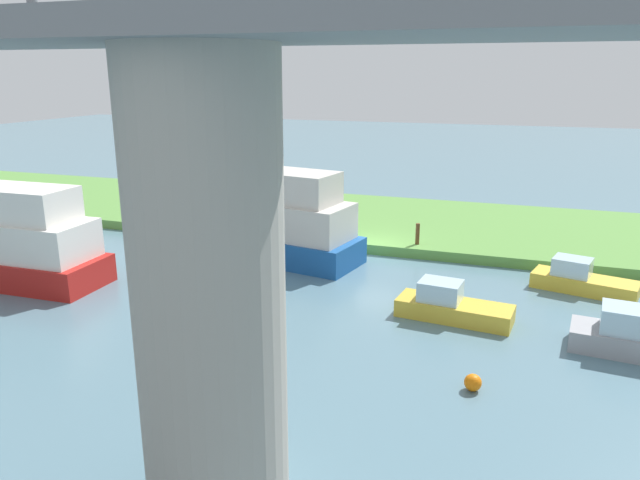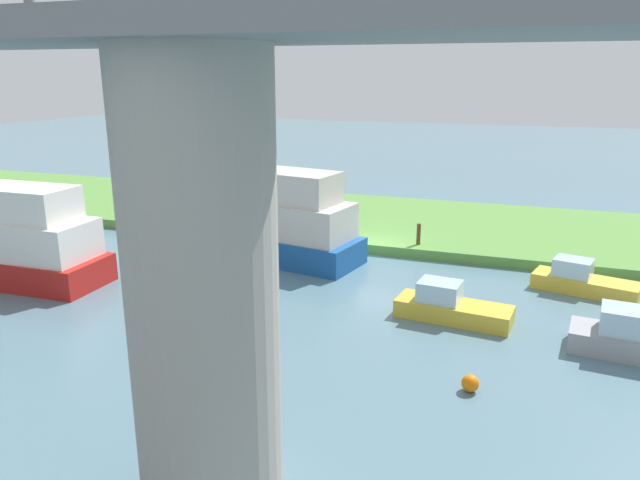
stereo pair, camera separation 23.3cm
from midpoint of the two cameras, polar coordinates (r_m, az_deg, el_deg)
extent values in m
plane|color=slate|center=(29.82, 5.37, -1.43)|extent=(160.00, 160.00, 0.00)
cube|color=#5B9342|center=(35.40, 7.78, 1.67)|extent=(80.00, 12.00, 0.50)
cylinder|color=#9E998E|center=(11.90, -10.55, -4.87)|extent=(2.98, 2.98, 9.25)
cube|color=slate|center=(11.19, -11.86, 19.22)|extent=(74.41, 4.00, 0.50)
cylinder|color=#2D334C|center=(32.43, -2.04, 1.46)|extent=(0.29, 0.29, 0.55)
cylinder|color=red|center=(32.30, -2.05, 2.45)|extent=(0.47, 0.47, 0.60)
sphere|color=tan|center=(32.20, -2.06, 3.18)|extent=(0.24, 0.24, 0.24)
cylinder|color=brown|center=(29.98, 9.58, 0.55)|extent=(0.20, 0.20, 1.06)
cube|color=#195199|center=(29.46, -4.68, -0.38)|extent=(9.68, 4.78, 1.23)
cube|color=beige|center=(28.81, -3.90, 2.23)|extent=(7.80, 4.13, 1.65)
cube|color=beige|center=(28.10, -2.74, 5.13)|extent=(4.99, 3.18, 1.44)
cylinder|color=black|center=(29.84, -7.75, 6.03)|extent=(0.51, 0.51, 1.85)
cube|color=#D84C2D|center=(30.63, -8.52, 2.22)|extent=(1.97, 2.13, 0.93)
cube|color=red|center=(29.40, -27.27, -2.20)|extent=(9.01, 3.14, 1.19)
cube|color=white|center=(28.69, -26.91, 0.34)|extent=(7.21, 2.81, 1.59)
cube|color=white|center=(27.89, -26.28, 3.18)|extent=(4.52, 2.34, 1.39)
cube|color=gold|center=(22.60, 12.87, -6.62)|extent=(4.29, 1.93, 0.65)
cube|color=silver|center=(22.47, 11.61, -4.78)|extent=(1.62, 1.34, 0.74)
cube|color=silver|center=(21.60, 27.57, -6.87)|extent=(1.79, 1.48, 0.82)
cube|color=gold|center=(26.99, 24.12, -3.94)|extent=(4.28, 2.41, 0.63)
cube|color=silver|center=(26.87, 23.16, -2.40)|extent=(1.70, 1.48, 0.72)
sphere|color=orange|center=(17.99, 14.47, -13.06)|extent=(0.50, 0.50, 0.50)
camera|label=1|loc=(0.12, -89.73, 0.08)|focal=33.65mm
camera|label=2|loc=(0.12, 90.27, -0.08)|focal=33.65mm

